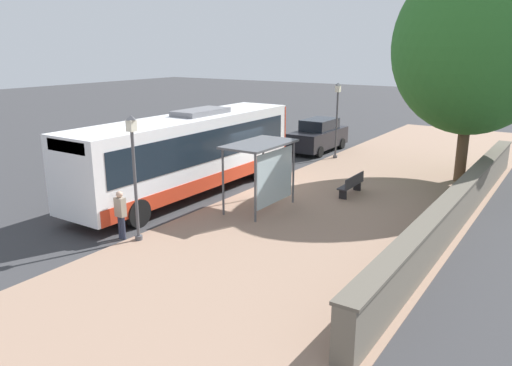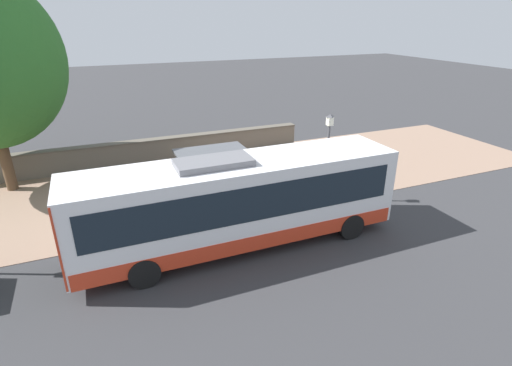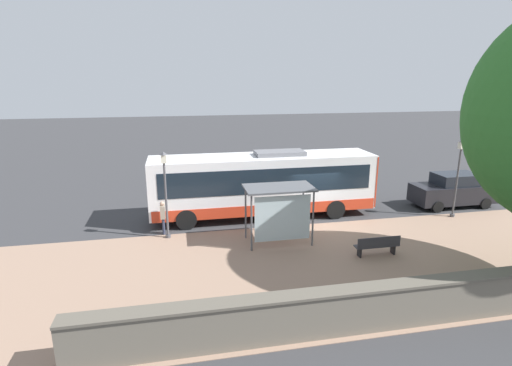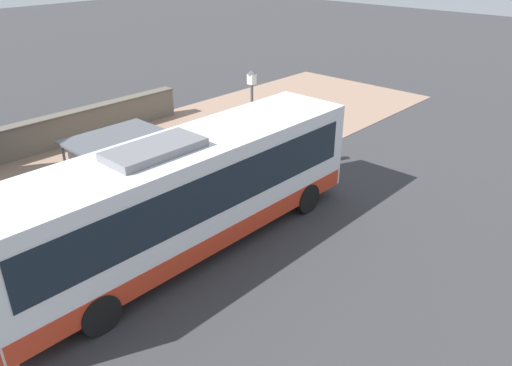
{
  "view_description": "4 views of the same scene",
  "coord_description": "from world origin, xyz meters",
  "px_view_note": "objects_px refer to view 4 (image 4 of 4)",
  "views": [
    {
      "loc": [
        -11.76,
        17.8,
        6.02
      ],
      "look_at": [
        -1.77,
        2.71,
        1.06
      ],
      "focal_mm": 35.0,
      "sensor_mm": 36.0,
      "label": 1
    },
    {
      "loc": [
        13.76,
        -1.92,
        7.89
      ],
      "look_at": [
        -0.36,
        4.0,
        1.41
      ],
      "focal_mm": 28.0,
      "sensor_mm": 36.0,
      "label": 2
    },
    {
      "loc": [
        -17.94,
        6.82,
        7.17
      ],
      "look_at": [
        0.49,
        3.09,
        2.17
      ],
      "focal_mm": 28.0,
      "sensor_mm": 36.0,
      "label": 3
    },
    {
      "loc": [
        11.51,
        -5.22,
        8.1
      ],
      "look_at": [
        1.65,
        5.45,
        1.01
      ],
      "focal_mm": 35.0,
      "sensor_mm": 36.0,
      "label": 4
    }
  ],
  "objects_px": {
    "bus": "(185,193)",
    "bus_shelter": "(111,147)",
    "street_lamp_far": "(252,115)",
    "pedestrian": "(266,154)"
  },
  "relations": [
    {
      "from": "bus",
      "to": "bus_shelter",
      "type": "bearing_deg",
      "value": 178.37
    },
    {
      "from": "bus_shelter",
      "to": "pedestrian",
      "type": "xyz_separation_m",
      "value": [
        2.17,
        5.05,
        -1.19
      ]
    },
    {
      "from": "bus",
      "to": "pedestrian",
      "type": "height_order",
      "value": "bus"
    },
    {
      "from": "pedestrian",
      "to": "street_lamp_far",
      "type": "bearing_deg",
      "value": -158.79
    },
    {
      "from": "bus",
      "to": "street_lamp_far",
      "type": "xyz_separation_m",
      "value": [
        -2.1,
        4.95,
        0.59
      ]
    },
    {
      "from": "bus",
      "to": "street_lamp_far",
      "type": "distance_m",
      "value": 5.41
    },
    {
      "from": "bus",
      "to": "street_lamp_far",
      "type": "height_order",
      "value": "street_lamp_far"
    },
    {
      "from": "pedestrian",
      "to": "street_lamp_far",
      "type": "relative_size",
      "value": 0.4
    },
    {
      "from": "bus",
      "to": "street_lamp_far",
      "type": "bearing_deg",
      "value": 112.95
    },
    {
      "from": "bus_shelter",
      "to": "street_lamp_far",
      "type": "height_order",
      "value": "street_lamp_far"
    }
  ]
}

